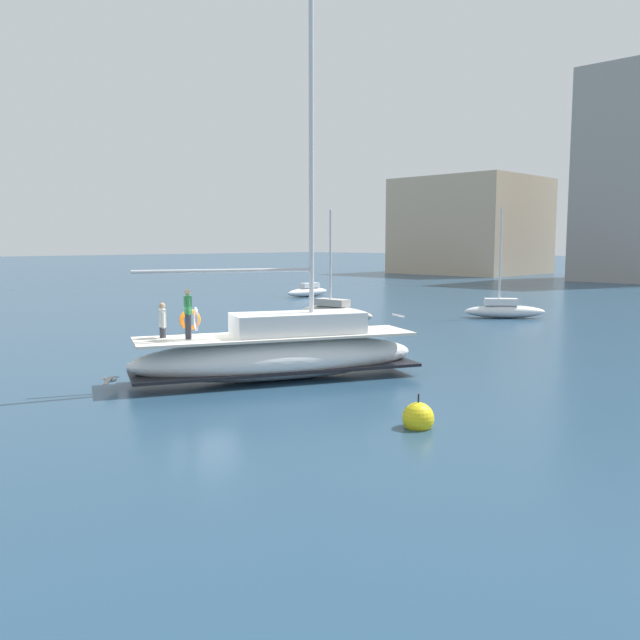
# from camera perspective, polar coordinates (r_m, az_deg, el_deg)

# --- Properties ---
(ground_plane) EXTENTS (400.00, 400.00, 0.00)m
(ground_plane) POSITION_cam_1_polar(r_m,az_deg,el_deg) (22.39, -9.49, -4.99)
(ground_plane) COLOR navy
(main_sailboat) EXTENTS (6.28, 9.70, 12.08)m
(main_sailboat) POSITION_cam_1_polar(r_m,az_deg,el_deg) (21.94, -3.51, -2.75)
(main_sailboat) COLOR silver
(main_sailboat) RESTS_ON ground
(moored_sloop_far) EXTENTS (5.31, 1.53, 6.32)m
(moored_sloop_far) POSITION_cam_1_polar(r_m,az_deg,el_deg) (38.13, 1.31, 0.73)
(moored_sloop_far) COLOR #B7B2A8
(moored_sloop_far) RESTS_ON ground
(moored_catamaran) EXTENTS (1.12, 4.48, 7.56)m
(moored_catamaran) POSITION_cam_1_polar(r_m,az_deg,el_deg) (55.28, -1.03, 2.57)
(moored_catamaran) COLOR silver
(moored_catamaran) RESTS_ON ground
(moored_cutter_left) EXTENTS (4.32, 3.93, 6.55)m
(moored_cutter_left) POSITION_cam_1_polar(r_m,az_deg,el_deg) (41.08, 15.50, 0.88)
(moored_cutter_left) COLOR silver
(moored_cutter_left) RESTS_ON ground
(seagull) EXTENTS (0.90, 0.92, 0.17)m
(seagull) POSITION_cam_1_polar(r_m,az_deg,el_deg) (21.35, -17.52, -4.87)
(seagull) COLOR silver
(seagull) RESTS_ON ground
(mooring_buoy) EXTENTS (0.78, 0.78, 0.99)m
(mooring_buoy) POSITION_cam_1_polar(r_m,az_deg,el_deg) (16.54, 8.41, -8.32)
(mooring_buoy) COLOR yellow
(mooring_buoy) RESTS_ON ground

